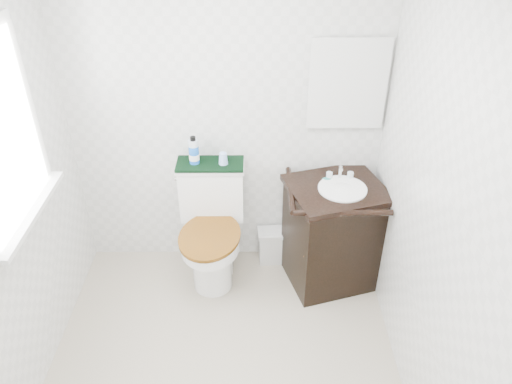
{
  "coord_description": "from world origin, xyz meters",
  "views": [
    {
      "loc": [
        0.2,
        -1.95,
        2.66
      ],
      "look_at": [
        0.21,
        0.75,
        0.88
      ],
      "focal_mm": 35.0,
      "sensor_mm": 36.0,
      "label": 1
    }
  ],
  "objects_px": {
    "vanity": "(333,232)",
    "mouthwash_bottle": "(194,151)",
    "cup": "(223,158)",
    "trash_bin": "(271,245)",
    "toilet": "(212,232)"
  },
  "relations": [
    {
      "from": "vanity",
      "to": "mouthwash_bottle",
      "type": "relative_size",
      "value": 4.53
    },
    {
      "from": "vanity",
      "to": "cup",
      "type": "relative_size",
      "value": 11.09
    },
    {
      "from": "trash_bin",
      "to": "mouthwash_bottle",
      "type": "height_order",
      "value": "mouthwash_bottle"
    },
    {
      "from": "trash_bin",
      "to": "mouthwash_bottle",
      "type": "distance_m",
      "value": 1.01
    },
    {
      "from": "toilet",
      "to": "vanity",
      "type": "xyz_separation_m",
      "value": [
        0.88,
        -0.06,
        0.05
      ]
    },
    {
      "from": "trash_bin",
      "to": "cup",
      "type": "xyz_separation_m",
      "value": [
        -0.34,
        -0.02,
        0.8
      ]
    },
    {
      "from": "trash_bin",
      "to": "vanity",
      "type": "bearing_deg",
      "value": -23.98
    },
    {
      "from": "vanity",
      "to": "mouthwash_bottle",
      "type": "bearing_deg",
      "value": 169.21
    },
    {
      "from": "toilet",
      "to": "cup",
      "type": "relative_size",
      "value": 10.71
    },
    {
      "from": "cup",
      "to": "vanity",
      "type": "bearing_deg",
      "value": -12.57
    },
    {
      "from": "vanity",
      "to": "trash_bin",
      "type": "relative_size",
      "value": 3.19
    },
    {
      "from": "vanity",
      "to": "trash_bin",
      "type": "distance_m",
      "value": 0.56
    },
    {
      "from": "trash_bin",
      "to": "cup",
      "type": "relative_size",
      "value": 3.47
    },
    {
      "from": "vanity",
      "to": "cup",
      "type": "bearing_deg",
      "value": 167.43
    },
    {
      "from": "toilet",
      "to": "cup",
      "type": "distance_m",
      "value": 0.58
    }
  ]
}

